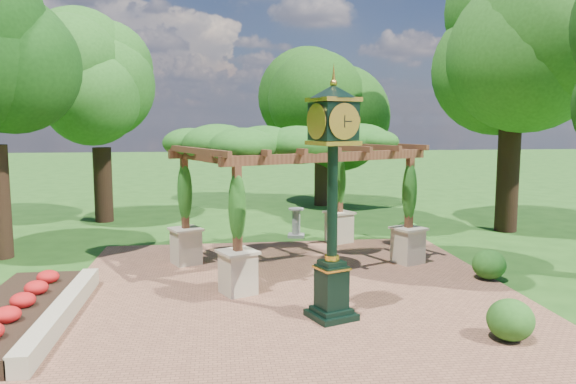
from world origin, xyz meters
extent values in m
plane|color=#1E4714|center=(0.00, 0.00, 0.00)|extent=(120.00, 120.00, 0.00)
cube|color=brown|center=(0.00, 1.00, 0.02)|extent=(10.00, 12.00, 0.04)
cube|color=#C6B793|center=(-4.60, 0.50, 0.20)|extent=(0.35, 5.00, 0.40)
cube|color=red|center=(-5.50, 0.50, 0.18)|extent=(1.50, 5.00, 0.36)
cube|color=black|center=(0.53, 0.02, 0.10)|extent=(1.03, 1.03, 0.12)
cube|color=black|center=(0.53, 0.02, 0.64)|extent=(0.65, 0.65, 0.90)
cube|color=gold|center=(0.53, 0.02, 1.04)|extent=(0.72, 0.72, 0.04)
cylinder|color=black|center=(0.53, 0.02, 2.33)|extent=(0.26, 0.26, 2.29)
cube|color=black|center=(0.53, 0.02, 3.83)|extent=(0.90, 0.90, 0.70)
cylinder|color=beige|center=(0.66, -0.31, 3.83)|extent=(0.57, 0.25, 0.60)
cone|color=black|center=(0.53, 0.02, 4.38)|extent=(1.16, 1.16, 0.25)
sphere|color=gold|center=(0.53, 0.02, 4.53)|extent=(0.14, 0.14, 0.14)
cube|color=#C7B694|center=(-1.20, 1.81, 0.50)|extent=(0.88, 0.88, 0.92)
cube|color=brown|center=(-1.20, 1.81, 1.95)|extent=(0.22, 0.22, 1.89)
cube|color=#C7B694|center=(3.43, 3.94, 0.50)|extent=(0.88, 0.88, 0.92)
cube|color=brown|center=(3.43, 3.94, 1.95)|extent=(0.22, 0.22, 1.89)
cube|color=#C7B694|center=(-2.48, 4.59, 0.50)|extent=(0.88, 0.88, 0.92)
cube|color=brown|center=(-2.48, 4.59, 1.95)|extent=(0.22, 0.22, 1.89)
cube|color=#C7B694|center=(2.15, 6.72, 0.50)|extent=(0.88, 0.88, 0.92)
cube|color=brown|center=(2.15, 6.72, 1.95)|extent=(0.22, 0.22, 1.89)
cube|color=brown|center=(1.11, 2.88, 2.98)|extent=(5.43, 2.60, 0.22)
cube|color=brown|center=(-0.16, 5.66, 2.98)|extent=(5.43, 2.60, 0.22)
ellipsoid|color=#1F5317|center=(0.48, 4.27, 3.25)|extent=(6.91, 5.80, 1.02)
cube|color=gray|center=(0.95, 7.84, 0.05)|extent=(0.63, 0.63, 0.10)
cylinder|color=gray|center=(0.95, 7.84, 0.48)|extent=(0.32, 0.32, 0.87)
cylinder|color=gray|center=(0.95, 7.84, 0.94)|extent=(0.59, 0.59, 0.05)
ellipsoid|color=#235418|center=(3.40, -1.45, 0.40)|extent=(0.97, 0.97, 0.73)
ellipsoid|color=#215417|center=(4.85, 2.19, 0.40)|extent=(0.82, 0.82, 0.72)
ellipsoid|color=#205619|center=(4.20, 6.17, 0.39)|extent=(0.98, 0.98, 0.70)
cylinder|color=black|center=(-5.94, 11.62, 1.42)|extent=(0.68, 0.68, 2.83)
ellipsoid|color=#215317|center=(-5.94, 11.62, 5.07)|extent=(3.91, 3.91, 4.47)
cylinder|color=#322214|center=(3.06, 14.65, 1.27)|extent=(0.63, 0.63, 2.55)
ellipsoid|color=#184010|center=(3.06, 14.65, 4.56)|extent=(4.52, 4.52, 4.02)
cylinder|color=black|center=(8.38, 7.97, 2.03)|extent=(0.75, 0.75, 4.06)
ellipsoid|color=#285D1A|center=(8.38, 7.97, 7.26)|extent=(4.95, 4.95, 6.41)
camera|label=1|loc=(-1.62, -10.28, 3.85)|focal=35.00mm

